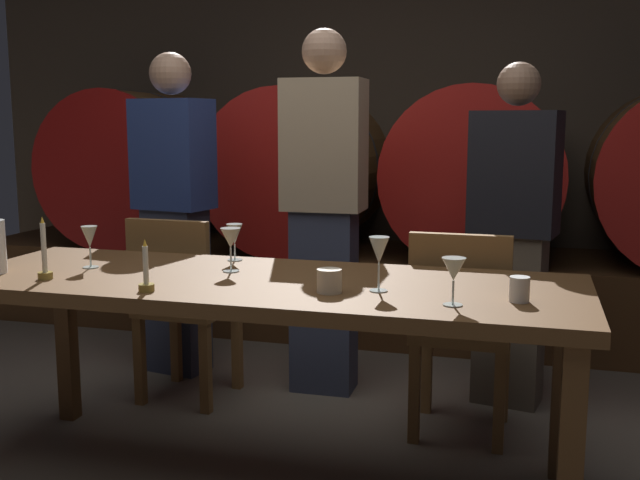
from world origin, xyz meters
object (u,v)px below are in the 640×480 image
Objects in this scene: candle_left at (44,262)px; dining_table at (263,300)px; wine_glass_far_left at (90,239)px; cup_right at (519,289)px; wine_glass_center at (231,239)px; wine_glass_right at (379,252)px; wine_barrel_far_left at (141,167)px; wine_barrel_center_right at (476,173)px; cup_left at (329,281)px; guest_left at (175,212)px; guest_center at (324,210)px; chair_right at (461,325)px; guest_right at (513,234)px; candle_right at (146,278)px; wine_glass_far_right at (454,271)px; chair_left at (181,301)px; wine_glass_left at (235,235)px; wine_barrel_center_left at (301,170)px.

dining_table is at bearing 16.38° from candle_left.
cup_right is at bearing -4.46° from wine_glass_far_left.
wine_glass_right is at bearing -16.21° from wine_glass_center.
wine_barrel_far_left reaches higher than wine_glass_far_left.
wine_barrel_center_right reaches higher than cup_right.
cup_left is (0.98, -0.16, -0.07)m from wine_glass_far_left.
wine_barrel_center_right is 2.29m from cup_left.
guest_left is 1.74m from wine_glass_right.
wine_barrel_center_right is 2.22m from dining_table.
wine_glass_far_left is at bearing -65.90° from wine_barrel_far_left.
wine_barrel_center_right is 1.29m from guest_center.
chair_right is 0.81m from wine_glass_right.
wine_glass_right is at bearing 6.51° from candle_left.
guest_right is 1.18m from cup_right.
dining_table is 0.27m from wine_glass_center.
candle_right is (1.34, -2.41, -0.20)m from wine_barrel_far_left.
wine_barrel_far_left reaches higher than dining_table.
wine_glass_far_right is (0.25, -0.13, -0.02)m from wine_glass_right.
wine_barrel_far_left is at bearing -43.52° from guest_left.
chair_left is at bearing 139.30° from cup_left.
wine_glass_left is at bearing 142.62° from chair_left.
chair_left is at bearing -95.45° from wine_barrel_center_left.
wine_barrel_far_left is 2.30m from wine_glass_far_left.
wine_barrel_center_right is 2.57m from candle_right.
chair_right reaches higher than cup_right.
wine_glass_far_left is at bearing 80.88° from candle_left.
candle_left reaches higher than chair_left.
dining_table is 28.49× the size of cup_right.
wine_barrel_center_left is at bearing 103.45° from dining_table.
candle_right is 0.60m from cup_left.
wine_barrel_center_right is at bearing 58.61° from wine_glass_far_left.
cup_right is at bearing 156.32° from guest_left.
dining_table is at bearing 44.44° from candle_right.
wine_glass_right is at bearing 148.33° from chair_left.
cup_right is (0.19, 0.11, -0.07)m from wine_glass_far_right.
wine_glass_far_left is (-0.05, -0.64, 0.39)m from chair_left.
candle_right reaches higher than wine_glass_left.
wine_glass_far_left is (-1.53, -1.05, 0.08)m from guest_right.
cup_left is at bearing -176.56° from cup_right.
wine_glass_left is (0.07, 0.59, 0.06)m from candle_right.
guest_left reaches higher than wine_glass_center.
chair_left is 1.56m from guest_right.
cup_right is (0.23, -0.69, 0.31)m from chair_right.
guest_center is 0.89m from guest_right.
chair_right is 5.98× the size of wine_glass_far_right.
wine_barrel_far_left is 1.31m from guest_left.
wine_glass_center is 0.50m from cup_left.
wine_barrel_center_right is 1.15× the size of chair_right.
candle_left is at bearing -176.15° from cup_right.
cup_left is at bearing -9.20° from wine_glass_far_left.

